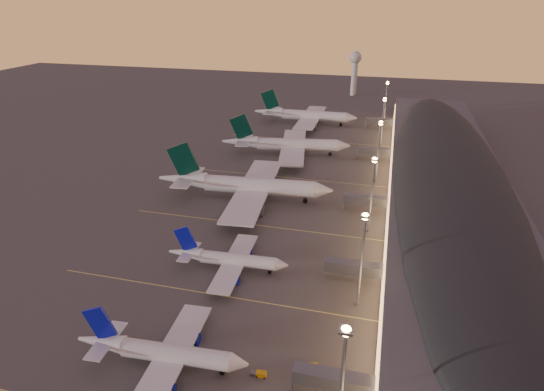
{
  "coord_description": "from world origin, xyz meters",
  "views": [
    {
      "loc": [
        38.96,
        -95.58,
        71.9
      ],
      "look_at": [
        2.0,
        45.0,
        7.0
      ],
      "focal_mm": 30.0,
      "sensor_mm": 36.0,
      "label": 1
    }
  ],
  "objects": [
    {
      "name": "ground",
      "position": [
        0.0,
        0.0,
        0.0
      ],
      "size": [
        700.0,
        700.0,
        0.0
      ],
      "primitive_type": "plane",
      "color": "#403E3B"
    },
    {
      "name": "airliner_narrow_south",
      "position": [
        -1.88,
        -30.86,
        3.48
      ],
      "size": [
        37.66,
        33.69,
        13.45
      ],
      "rotation": [
        0.0,
        0.0,
        0.07
      ],
      "color": "silver",
      "rests_on": "ground"
    },
    {
      "name": "airliner_narrow_north",
      "position": [
        -1.03,
        7.32,
        3.23
      ],
      "size": [
        34.96,
        31.25,
        12.5
      ],
      "rotation": [
        0.0,
        0.0,
        0.06
      ],
      "color": "silver",
      "rests_on": "ground"
    },
    {
      "name": "airliner_wide_near",
      "position": [
        -11.36,
        54.62,
        5.53
      ],
      "size": [
        67.15,
        61.43,
        21.48
      ],
      "rotation": [
        0.0,
        0.0,
        0.09
      ],
      "color": "silver",
      "rests_on": "ground"
    },
    {
      "name": "airliner_wide_mid",
      "position": [
        -7.92,
        109.34,
        5.1
      ],
      "size": [
        61.72,
        56.93,
        19.8
      ],
      "rotation": [
        0.0,
        0.0,
        0.17
      ],
      "color": "silver",
      "rests_on": "ground"
    },
    {
      "name": "airliner_wide_far",
      "position": [
        -9.84,
        167.95,
        5.12
      ],
      "size": [
        61.93,
        56.21,
        19.87
      ],
      "rotation": [
        0.0,
        0.0,
        0.01
      ],
      "color": "silver",
      "rests_on": "ground"
    },
    {
      "name": "terminal_building",
      "position": [
        61.84,
        72.47,
        8.78
      ],
      "size": [
        56.35,
        255.0,
        17.46
      ],
      "color": "#4D4D52",
      "rests_on": "ground"
    },
    {
      "name": "light_masts",
      "position": [
        36.0,
        65.0,
        17.55
      ],
      "size": [
        2.2,
        217.2,
        25.9
      ],
      "color": "gray",
      "rests_on": "ground"
    },
    {
      "name": "radar_tower",
      "position": [
        10.0,
        260.0,
        21.87
      ],
      "size": [
        9.0,
        9.0,
        32.5
      ],
      "color": "silver",
      "rests_on": "ground"
    },
    {
      "name": "lane_markings",
      "position": [
        0.0,
        40.0,
        0.01
      ],
      "size": [
        90.0,
        180.36,
        0.0
      ],
      "color": "#D8C659",
      "rests_on": "ground"
    },
    {
      "name": "baggage_tug_a",
      "position": [
        18.61,
        -28.43,
        0.44
      ],
      "size": [
        3.31,
        1.58,
        0.96
      ],
      "rotation": [
        0.0,
        0.0,
        0.05
      ],
      "color": "orange",
      "rests_on": "ground"
    },
    {
      "name": "baggage_tug_b",
      "position": [
        28.27,
        -24.32,
        0.55
      ],
      "size": [
        4.31,
        2.8,
        1.2
      ],
      "rotation": [
        0.0,
        0.0,
        0.33
      ],
      "color": "orange",
      "rests_on": "ground"
    }
  ]
}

